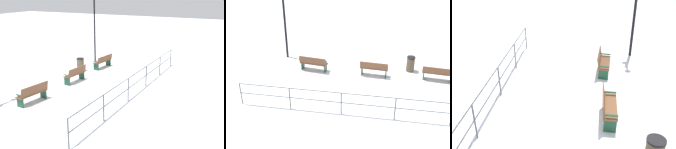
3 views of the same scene
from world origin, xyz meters
The scene contains 7 objects.
ground_plane centered at (0.00, 0.00, 0.00)m, with size 80.00×80.00×0.00m, color white.
bench_nearest centered at (-0.01, -3.41, 0.47)m, with size 0.62×1.69×0.86m.
bench_second centered at (-0.09, 0.00, 0.49)m, with size 0.58×1.56×0.92m.
bench_third centered at (-0.05, 3.42, 0.48)m, with size 0.69×1.62×0.92m.
lamppost_near centered at (1.44, -4.79, 3.38)m, with size 0.22×0.84×5.31m.
waterfront_railing centered at (-3.87, 0.00, 0.77)m, with size 0.05×12.05×1.14m.
trash_bin centered at (0.88, -1.98, 0.44)m, with size 0.47×0.47×0.88m.
Camera 1 is at (-8.86, 12.67, 5.09)m, focal length 45.37 mm.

